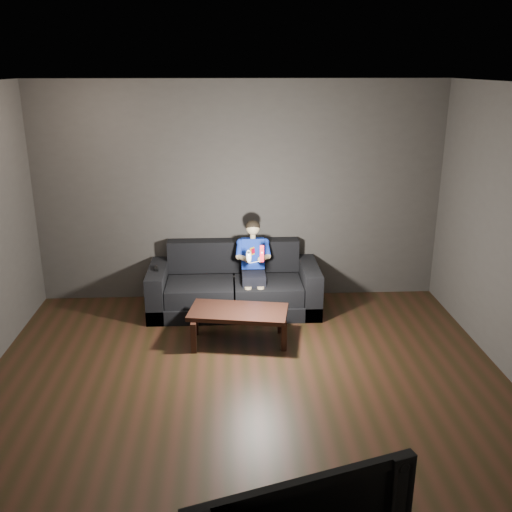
{
  "coord_description": "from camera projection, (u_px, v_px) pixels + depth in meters",
  "views": [
    {
      "loc": [
        -0.16,
        -4.38,
        2.84
      ],
      "look_at": [
        0.15,
        1.55,
        0.85
      ],
      "focal_mm": 40.0,
      "sensor_mm": 36.0,
      "label": 1
    }
  ],
  "objects": [
    {
      "name": "back_wall",
      "position": [
        240.0,
        193.0,
        7.0
      ],
      "size": [
        5.0,
        0.04,
        2.7
      ],
      "primitive_type": "cube",
      "color": "#3A3633",
      "rests_on": "ground"
    },
    {
      "name": "front_wall",
      "position": [
        271.0,
        461.0,
        2.26
      ],
      "size": [
        5.0,
        0.04,
        2.7
      ],
      "primitive_type": "cube",
      "color": "#3A3633",
      "rests_on": "ground"
    },
    {
      "name": "wii_remote_black",
      "position": [
        156.0,
        268.0,
        6.71
      ],
      "size": [
        0.06,
        0.15,
        0.03
      ],
      "color": "black",
      "rests_on": "sofa"
    },
    {
      "name": "coffee_table",
      "position": [
        238.0,
        314.0,
        6.06
      ],
      "size": [
        1.11,
        0.69,
        0.38
      ],
      "color": "black",
      "rests_on": "floor"
    },
    {
      "name": "floor",
      "position": [
        248.0,
        402.0,
        5.06
      ],
      "size": [
        5.0,
        5.0,
        0.0
      ],
      "primitive_type": "plane",
      "color": "black",
      "rests_on": "ground"
    },
    {
      "name": "sofa",
      "position": [
        234.0,
        289.0,
        6.93
      ],
      "size": [
        2.03,
        0.88,
        0.79
      ],
      "color": "black",
      "rests_on": "floor"
    },
    {
      "name": "child",
      "position": [
        253.0,
        259.0,
        6.76
      ],
      "size": [
        0.41,
        0.5,
        1.01
      ],
      "color": "black",
      "rests_on": "sofa"
    },
    {
      "name": "nunchuk_white",
      "position": [
        249.0,
        256.0,
        6.34
      ],
      "size": [
        0.08,
        0.1,
        0.16
      ],
      "color": "silver",
      "rests_on": "child"
    },
    {
      "name": "wii_remote_red",
      "position": [
        262.0,
        253.0,
        6.33
      ],
      "size": [
        0.05,
        0.07,
        0.19
      ],
      "color": "red",
      "rests_on": "child"
    },
    {
      "name": "ceiling",
      "position": [
        247.0,
        86.0,
        4.2
      ],
      "size": [
        5.0,
        5.0,
        0.02
      ],
      "primitive_type": "cube",
      "color": "silver",
      "rests_on": "back_wall"
    }
  ]
}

